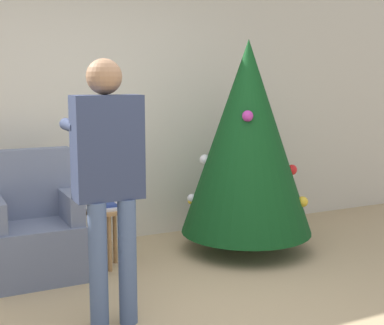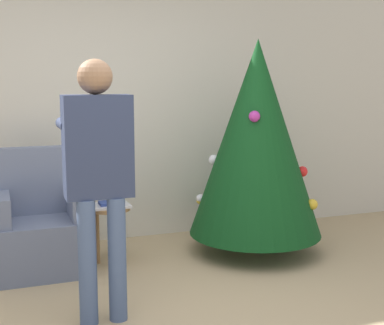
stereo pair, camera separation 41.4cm
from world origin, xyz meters
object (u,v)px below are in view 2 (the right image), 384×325
christmas_tree (256,138)px  side_stool (110,218)px  person_standing (98,166)px  armchair (40,228)px

christmas_tree → side_stool: 1.49m
person_standing → side_stool: person_standing is taller
christmas_tree → armchair: 2.05m
christmas_tree → person_standing: 1.86m
person_standing → side_stool: (0.28, 1.05, -0.63)m
christmas_tree → armchair: christmas_tree is taller
person_standing → christmas_tree: bearing=29.8°
christmas_tree → side_stool: size_ratio=3.81×
christmas_tree → person_standing: (-1.61, -0.92, -0.03)m
christmas_tree → side_stool: bearing=174.7°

